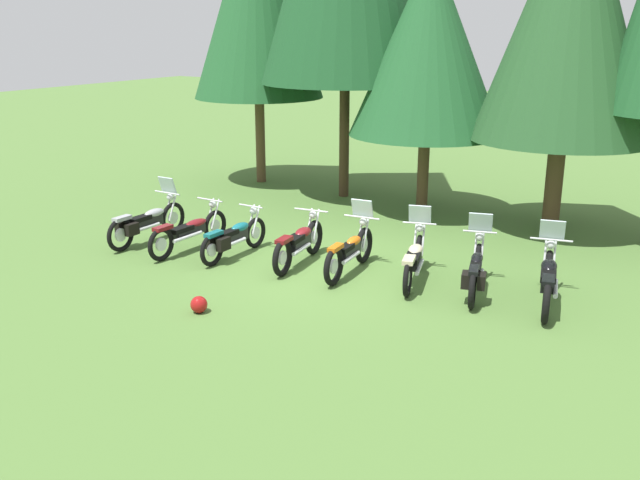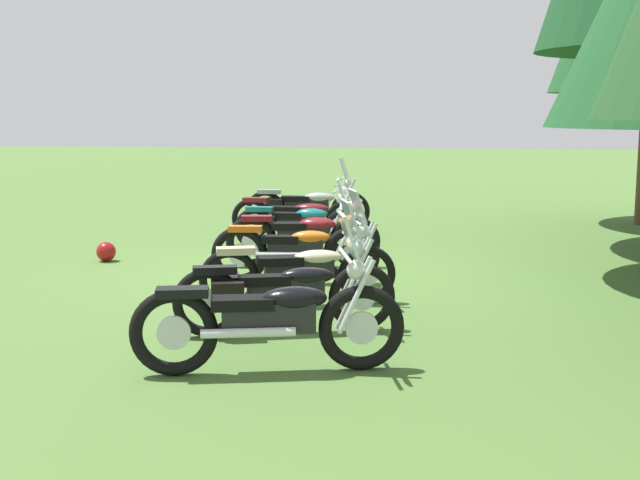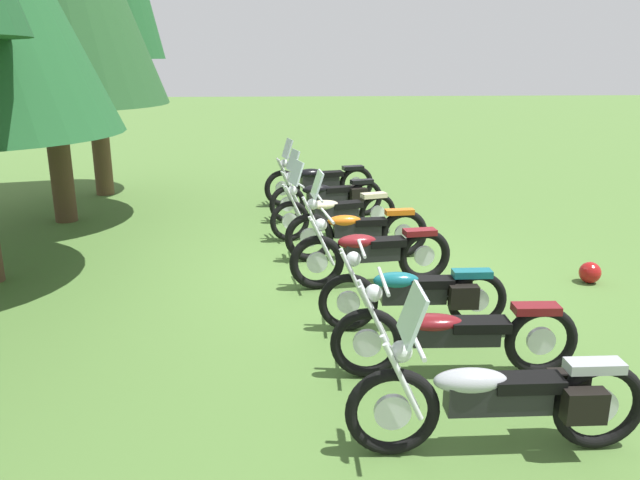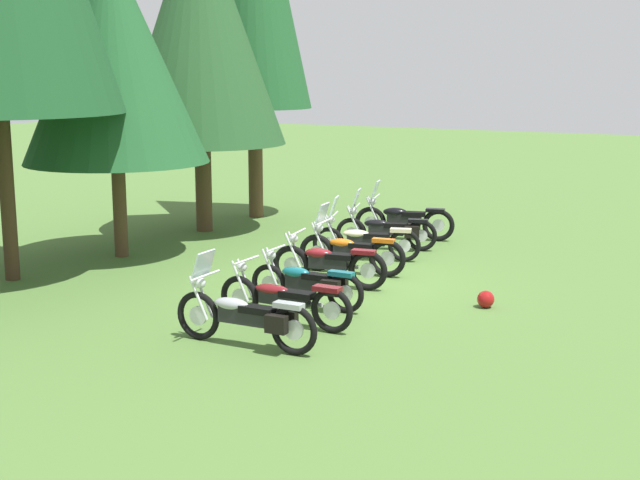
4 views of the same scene
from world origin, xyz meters
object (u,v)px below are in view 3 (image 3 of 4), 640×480
at_px(motorcycle_4, 355,230).
at_px(motorcycle_5, 333,211).
at_px(motorcycle_6, 329,195).
at_px(motorcycle_7, 318,181).
at_px(motorcycle_2, 417,293).
at_px(motorcycle_1, 453,334).
at_px(motorcycle_3, 371,253).
at_px(dropped_helmet, 590,273).
at_px(motorcycle_0, 501,396).

xyz_separation_m(motorcycle_4, motorcycle_5, (1.27, 0.24, -0.01)).
xyz_separation_m(motorcycle_6, motorcycle_7, (1.27, 0.12, 0.03)).
height_order(motorcycle_2, motorcycle_7, motorcycle_7).
relative_size(motorcycle_1, motorcycle_3, 1.08).
bearing_deg(motorcycle_3, motorcycle_7, -92.58).
xyz_separation_m(motorcycle_5, dropped_helmet, (-2.51, -3.36, -0.31)).
xyz_separation_m(motorcycle_1, motorcycle_6, (6.21, 0.76, 0.01)).
bearing_deg(motorcycle_0, motorcycle_2, -85.39).
bearing_deg(motorcycle_1, dropped_helmet, -134.59).
distance_m(motorcycle_1, motorcycle_4, 3.74).
distance_m(motorcycle_0, dropped_helmet, 4.49).
xyz_separation_m(motorcycle_4, motorcycle_6, (2.50, 0.22, -0.01)).
bearing_deg(motorcycle_3, motorcycle_5, -90.01).
xyz_separation_m(motorcycle_3, motorcycle_4, (1.15, 0.08, 0.01)).
bearing_deg(motorcycle_1, motorcycle_0, 94.00).
distance_m(motorcycle_1, motorcycle_3, 2.59).
height_order(motorcycle_2, motorcycle_4, motorcycle_4).
relative_size(motorcycle_0, motorcycle_7, 1.02).
bearing_deg(motorcycle_0, dropped_helmet, -124.09).
bearing_deg(motorcycle_7, motorcycle_3, 82.01).
height_order(motorcycle_5, motorcycle_6, motorcycle_6).
bearing_deg(motorcycle_4, motorcycle_1, 93.03).
bearing_deg(motorcycle_4, motorcycle_0, 91.56).
bearing_deg(dropped_helmet, motorcycle_3, 88.29).
distance_m(motorcycle_2, motorcycle_4, 2.64).
bearing_deg(motorcycle_1, motorcycle_4, -80.01).
bearing_deg(motorcycle_6, motorcycle_7, -100.11).
relative_size(motorcycle_6, motorcycle_7, 0.95).
bearing_deg(motorcycle_7, motorcycle_0, 83.16).
xyz_separation_m(motorcycle_3, motorcycle_5, (2.42, 0.32, -0.00)).
distance_m(motorcycle_5, dropped_helmet, 4.21).
relative_size(motorcycle_0, motorcycle_2, 1.11).
distance_m(motorcycle_3, motorcycle_4, 1.15).
bearing_deg(motorcycle_2, motorcycle_7, -82.49).
distance_m(motorcycle_2, motorcycle_6, 5.14).
bearing_deg(motorcycle_3, motorcycle_4, -93.65).
relative_size(motorcycle_3, motorcycle_5, 1.00).
bearing_deg(motorcycle_4, motorcycle_7, -89.91).
bearing_deg(motorcycle_6, dropped_helmet, 116.19).
xyz_separation_m(motorcycle_0, motorcycle_3, (3.78, 0.50, -0.02)).
height_order(motorcycle_0, motorcycle_5, motorcycle_0).
xyz_separation_m(motorcycle_0, motorcycle_2, (2.33, 0.17, -0.04)).
relative_size(motorcycle_4, dropped_helmet, 7.53).
height_order(motorcycle_1, dropped_helmet, motorcycle_1).
height_order(motorcycle_0, motorcycle_6, motorcycle_0).
relative_size(motorcycle_0, motorcycle_5, 1.06).
bearing_deg(motorcycle_7, motorcycle_6, 82.56).
height_order(motorcycle_1, motorcycle_3, motorcycle_3).
bearing_deg(dropped_helmet, motorcycle_7, 34.67).
height_order(motorcycle_3, motorcycle_6, motorcycle_6).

